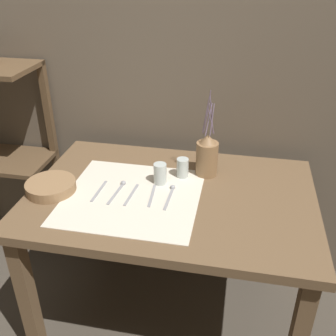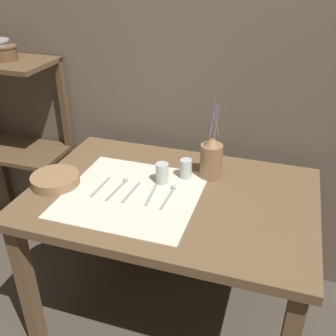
{
  "view_description": "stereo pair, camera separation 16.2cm",
  "coord_description": "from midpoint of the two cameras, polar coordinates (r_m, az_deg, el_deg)",
  "views": [
    {
      "loc": [
        0.26,
        -1.39,
        1.65
      ],
      "look_at": [
        -0.01,
        0.0,
        0.86
      ],
      "focal_mm": 42.0,
      "sensor_mm": 36.0,
      "label": 1
    },
    {
      "loc": [
        0.42,
        -1.35,
        1.65
      ],
      "look_at": [
        -0.01,
        0.0,
        0.86
      ],
      "focal_mm": 42.0,
      "sensor_mm": 36.0,
      "label": 2
    }
  ],
  "objects": [
    {
      "name": "spoon_outer",
      "position": [
        1.67,
        3.32,
        -3.55
      ],
      "size": [
        0.02,
        0.18,
        0.02
      ],
      "color": "#939399",
      "rests_on": "wooden_table"
    },
    {
      "name": "pitcher_with_flowers",
      "position": [
        1.77,
        8.89,
        1.33
      ],
      "size": [
        0.1,
        0.1,
        0.41
      ],
      "color": "olive",
      "rests_on": "wooden_table"
    },
    {
      "name": "knife_center",
      "position": [
        1.72,
        -7.1,
        -2.82
      ],
      "size": [
        0.02,
        0.17,
        0.0
      ],
      "color": "#939399",
      "rests_on": "wooden_table"
    },
    {
      "name": "fork_outer",
      "position": [
        1.66,
        0.35,
        -3.97
      ],
      "size": [
        0.02,
        0.17,
        0.0
      ],
      "color": "#939399",
      "rests_on": "wooden_table"
    },
    {
      "name": "ground_plane",
      "position": [
        2.17,
        2.66,
        -20.41
      ],
      "size": [
        12.0,
        12.0,
        0.0
      ],
      "primitive_type": "plane",
      "color": "#473F35"
    },
    {
      "name": "stone_wall_back",
      "position": [
        1.97,
        7.7,
        15.66
      ],
      "size": [
        7.0,
        0.06,
        2.4
      ],
      "color": "brown",
      "rests_on": "ground_plane"
    },
    {
      "name": "glass_tumbler_near",
      "position": [
        1.72,
        1.82,
        -0.83
      ],
      "size": [
        0.06,
        0.06,
        0.09
      ],
      "color": "#B7C1BC",
      "rests_on": "wooden_table"
    },
    {
      "name": "linen_cloth",
      "position": [
        1.67,
        -2.5,
        -3.88
      ],
      "size": [
        0.56,
        0.54,
        0.0
      ],
      "color": "beige",
      "rests_on": "wooden_table"
    },
    {
      "name": "metal_pot_small",
      "position": [
        2.19,
        -20.64,
        15.42
      ],
      "size": [
        0.13,
        0.13,
        0.07
      ],
      "color": "brown",
      "rests_on": "wooden_shelf_unit"
    },
    {
      "name": "glass_tumbler_far",
      "position": [
        1.77,
        5.23,
        -0.16
      ],
      "size": [
        0.05,
        0.05,
        0.09
      ],
      "color": "#B7C1BC",
      "rests_on": "wooden_table"
    },
    {
      "name": "wooden_shelf_unit",
      "position": [
        2.36,
        -19.62,
        6.55
      ],
      "size": [
        0.57,
        0.32,
        1.16
      ],
      "color": "brown",
      "rests_on": "ground_plane"
    },
    {
      "name": "wooden_bowl",
      "position": [
        1.78,
        -13.56,
        -1.73
      ],
      "size": [
        0.21,
        0.21,
        0.04
      ],
      "color": "#8E6B47",
      "rests_on": "wooden_table"
    },
    {
      "name": "fork_inner",
      "position": [
        1.67,
        -2.6,
        -3.63
      ],
      "size": [
        0.02,
        0.17,
        0.0
      ],
      "color": "#939399",
      "rests_on": "wooden_table"
    },
    {
      "name": "spoon_inner",
      "position": [
        1.73,
        -3.99,
        -2.43
      ],
      "size": [
        0.03,
        0.18,
        0.02
      ],
      "color": "#939399",
      "rests_on": "wooden_table"
    },
    {
      "name": "wooden_table",
      "position": [
        1.73,
        3.15,
        -6.36
      ],
      "size": [
        1.22,
        0.83,
        0.74
      ],
      "color": "brown",
      "rests_on": "ground_plane"
    }
  ]
}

